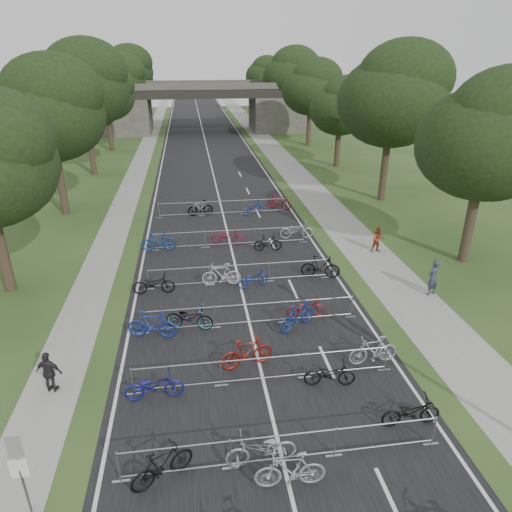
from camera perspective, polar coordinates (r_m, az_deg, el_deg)
The scene contains 51 objects.
road at distance 56.97m, azimuth -6.07°, elevation 12.93°, with size 11.00×140.00×0.01m, color black.
sidewalk_right at distance 57.83m, azimuth 2.08°, elevation 13.21°, with size 3.00×140.00×0.01m, color gray.
sidewalk_left at distance 57.18m, azimuth -13.77°, elevation 12.43°, with size 2.00×140.00×0.01m, color gray.
lane_markings at distance 56.97m, azimuth -6.07°, elevation 12.92°, with size 0.12×140.00×0.00m, color silver.
overpass_bridge at distance 71.29m, azimuth -6.80°, elevation 18.01°, with size 31.00×8.00×7.05m.
park_sign at distance 13.92m, azimuth -27.26°, elevation -23.34°, with size 0.45×0.06×1.83m.
tree_right_0 at distance 26.92m, azimuth 27.20°, elevation 12.98°, with size 7.17×7.17×10.93m.
tree_left_1 at distance 35.22m, azimuth -24.41°, elevation 16.17°, with size 7.56×7.56×11.53m.
tree_right_1 at distance 37.21m, azimuth 16.91°, elevation 18.47°, with size 8.18×8.18×12.47m.
tree_left_2 at distance 46.80m, azimuth -20.81°, elevation 19.22°, with size 8.40×8.40×12.81m.
tree_right_2 at distance 48.53m, azimuth 10.66°, elevation 17.83°, with size 6.16×6.16×9.39m.
tree_left_3 at distance 58.70m, azimuth -18.26°, elevation 18.66°, with size 6.72×6.72×10.25m.
tree_right_3 at distance 59.92m, azimuth 6.96°, elevation 20.12°, with size 7.17×7.17×10.93m.
tree_left_4 at distance 70.50m, azimuth -16.83°, elevation 20.23°, with size 7.56×7.56×11.53m.
tree_right_4 at distance 71.51m, azimuth 4.40°, elevation 21.63°, with size 8.18×8.18×12.47m.
tree_left_5 at distance 82.36m, azimuth -15.79°, elevation 21.34°, with size 8.40×8.40×12.81m.
tree_right_5 at distance 83.36m, azimuth 2.48°, elevation 20.67°, with size 6.16×6.16×9.39m.
tree_left_6 at distance 94.35m, azimuth -14.83°, elevation 20.69°, with size 6.72×6.72×10.25m.
tree_right_6 at distance 95.12m, azimuth 1.07°, elevation 21.70°, with size 7.17×7.17×10.93m.
barrier_row_1 at distance 14.23m, azimuth 3.46°, elevation -22.87°, with size 9.70×0.08×1.10m.
barrier_row_2 at distance 16.84m, azimuth 0.96°, elevation -14.00°, with size 9.70×0.08×1.10m.
barrier_row_3 at distance 19.94m, azimuth -0.79°, elevation -7.31°, with size 9.70×0.08×1.10m.
barrier_row_4 at distance 23.42m, azimuth -2.07°, elevation -2.25°, with size 9.70×0.08×1.10m.
barrier_row_5 at distance 27.97m, azimuth -3.21°, elevation 2.26°, with size 9.70×0.08×1.10m.
barrier_row_6 at distance 33.59m, azimuth -4.16°, elevation 6.03°, with size 9.70×0.08×1.10m.
bike_4 at distance 14.02m, azimuth -11.66°, elevation -24.26°, with size 0.54×1.90×1.14m, color black.
bike_5 at distance 14.17m, azimuth 0.67°, elevation -23.07°, with size 0.73×2.08×1.10m, color gray.
bike_6 at distance 13.67m, azimuth 4.30°, elevation -25.14°, with size 0.56×1.99×1.19m, color #A5A5AD.
bike_7 at distance 16.05m, azimuth 18.80°, elevation -17.98°, with size 0.68×1.95×1.02m, color black.
bike_8 at distance 16.55m, azimuth -12.64°, elevation -15.56°, with size 0.71×2.03×1.06m, color navy.
bike_9 at distance 17.50m, azimuth -1.17°, elevation -11.99°, with size 0.59×2.08×1.25m, color maroon.
bike_10 at distance 16.94m, azimuth 9.19°, elevation -14.36°, with size 0.64×1.84×0.97m, color black.
bike_11 at distance 18.23m, azimuth 14.45°, elevation -11.35°, with size 0.56×1.97×1.18m, color gray.
bike_12 at distance 19.57m, azimuth -12.87°, elevation -8.38°, with size 0.59×2.08×1.25m, color navy.
bike_13 at distance 19.93m, azimuth -8.31°, elevation -7.64°, with size 0.71×2.04×1.07m, color #9FA1A6.
bike_14 at distance 19.80m, azimuth 5.23°, elevation -7.43°, with size 0.58×2.05×1.23m, color navy.
bike_15 at distance 20.68m, azimuth 6.26°, elevation -6.49°, with size 0.61×1.75×0.92m, color maroon.
bike_16 at distance 23.00m, azimuth -12.67°, elevation -3.42°, with size 0.71×2.05×1.07m, color black.
bike_17 at distance 23.28m, azimuth -4.36°, elevation -2.33°, with size 0.56×2.00×1.20m, color #B9B9C1.
bike_18 at distance 23.14m, azimuth -0.37°, elevation -2.84°, with size 0.59×1.70×0.90m, color navy.
bike_19 at distance 24.23m, azimuth 8.07°, elevation -1.36°, with size 0.58×2.05×1.23m, color black.
bike_20 at distance 27.86m, azimuth -12.04°, elevation 1.80°, with size 0.57×2.03×1.22m, color navy.
bike_21 at distance 28.35m, azimuth -3.57°, elevation 2.53°, with size 0.70×2.02×1.06m, color maroon.
bike_22 at distance 27.30m, azimuth 1.50°, elevation 1.65°, with size 0.48×1.69×1.02m, color black.
bike_23 at distance 29.24m, azimuth 5.09°, elevation 3.22°, with size 0.74×2.12×1.11m, color gray.
bike_25 at distance 33.66m, azimuth -6.97°, elevation 5.98°, with size 0.52×1.85×1.11m, color #9FA1A6.
bike_26 at distance 33.75m, azimuth -0.34°, elevation 6.09°, with size 0.65×1.87×0.98m, color navy.
bike_27 at distance 34.80m, azimuth 2.87°, elevation 6.76°, with size 0.54×1.91×1.15m, color maroon.
pedestrian_a at distance 23.81m, azimuth 21.25°, elevation -2.51°, with size 0.68×0.44×1.86m, color #2E3046.
pedestrian_b at distance 27.98m, azimuth 15.04°, elevation 2.00°, with size 0.77×0.60×1.59m, color brown.
pedestrian_c at distance 17.82m, azimuth -24.42°, elevation -13.11°, with size 0.93×0.39×1.59m, color #242427.
Camera 1 is at (-2.17, -5.87, 10.94)m, focal length 32.00 mm.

